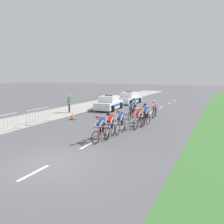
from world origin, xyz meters
The scene contains 19 objects.
ground_plane centered at (0.00, 0.00, 0.00)m, with size 160.00×160.00×0.00m, color #56565B.
sidewalk_slab centered at (-7.74, 14.00, 0.06)m, with size 4.24×60.00×0.12m, color #A3A099.
kerb_edge centered at (-5.70, 14.00, 0.07)m, with size 0.16×60.00×0.13m, color #9E9E99.
lane_markings_centre centered at (0.00, 12.99, 0.00)m, with size 0.14×29.60×0.01m.
cyclist_lead centered at (0.34, 3.68, 0.79)m, with size 0.45×1.72×1.56m.
cyclist_second centered at (0.43, 4.68, 0.79)m, with size 0.45×1.72×1.56m.
cyclist_third centered at (0.59, 5.81, 0.79)m, with size 0.44×1.72×1.56m.
cyclist_fourth centered at (1.16, 7.57, 0.79)m, with size 0.44×1.72×1.56m.
cyclist_fifth centered at (1.33, 8.74, 0.79)m, with size 0.44×1.72×1.56m.
cyclist_sixth centered at (0.97, 9.86, 0.79)m, with size 0.45×1.72×1.56m.
cyclist_seventh centered at (-0.48, 10.56, 0.79)m, with size 0.43×1.72×1.56m.
cyclist_eighth centered at (1.05, 12.18, 0.79)m, with size 0.44×1.72×1.56m.
cyclist_ninth centered at (-1.16, 13.23, 0.79)m, with size 0.45×1.72×1.56m.
police_car_nearest centered at (-4.57, 14.71, 0.68)m, with size 2.31×4.55×1.59m.
police_car_second centered at (-4.58, 20.60, 0.68)m, with size 2.18×4.49×1.59m.
crowd_barrier_front centered at (-6.06, 2.71, 0.65)m, with size 0.61×2.32×1.07m.
crowd_barrier_middle centered at (-6.00, 5.69, 0.65)m, with size 0.50×2.32×1.07m.
traffic_cone_near centered at (-4.81, 8.34, 0.31)m, with size 0.36×0.36×0.64m.
spectator_closest centered at (-6.85, 10.73, 1.08)m, with size 0.43×0.42×1.68m.
Camera 1 is at (6.25, -7.19, 3.67)m, focal length 37.08 mm.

